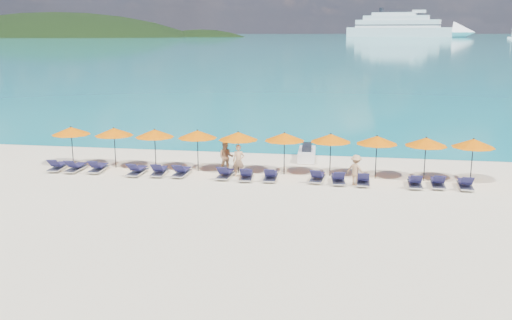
# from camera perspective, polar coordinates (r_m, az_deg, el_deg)

# --- Properties ---
(ground) EXTENTS (1400.00, 1400.00, 0.00)m
(ground) POSITION_cam_1_polar(r_m,az_deg,el_deg) (25.51, -1.11, -4.12)
(ground) COLOR beige
(sea) EXTENTS (1600.00, 1300.00, 0.01)m
(sea) POSITION_cam_1_polar(r_m,az_deg,el_deg) (684.03, 9.28, 12.12)
(sea) COLOR #1FA9B2
(sea) RESTS_ON ground
(headland_main) EXTENTS (374.00, 242.00, 126.50)m
(headland_main) POSITION_cam_1_polar(r_m,az_deg,el_deg) (642.53, -19.06, 8.15)
(headland_main) COLOR black
(headland_main) RESTS_ON ground
(headland_small) EXTENTS (162.00, 126.00, 85.50)m
(headland_small) POSITION_cam_1_polar(r_m,az_deg,el_deg) (605.55, -5.42, 8.83)
(headland_small) COLOR black
(headland_small) RESTS_ON ground
(cruise_ship) EXTENTS (129.08, 49.65, 35.60)m
(cruise_ship) POSITION_cam_1_polar(r_m,az_deg,el_deg) (623.62, 15.18, 12.64)
(cruise_ship) COLOR white
(cruise_ship) RESTS_ON ground
(sailboat_near) EXTENTS (6.50, 2.17, 11.91)m
(sailboat_near) POSITION_cam_1_polar(r_m,az_deg,el_deg) (519.80, 24.19, 11.12)
(sailboat_near) COLOR white
(sailboat_near) RESTS_ON ground
(jetski) EXTENTS (1.06, 2.59, 0.91)m
(jetski) POSITION_cam_1_polar(r_m,az_deg,el_deg) (33.51, 5.10, 0.64)
(jetski) COLOR white
(jetski) RESTS_ON ground
(beachgoer_a) EXTENTS (0.63, 0.43, 1.69)m
(beachgoer_a) POSITION_cam_1_polar(r_m,az_deg,el_deg) (29.42, -1.75, -0.10)
(beachgoer_a) COLOR tan
(beachgoer_a) RESTS_ON ground
(beachgoer_b) EXTENTS (0.86, 0.55, 1.67)m
(beachgoer_b) POSITION_cam_1_polar(r_m,az_deg,el_deg) (30.39, -3.01, 0.28)
(beachgoer_b) COLOR tan
(beachgoer_b) RESTS_ON ground
(beachgoer_c) EXTENTS (1.08, 0.87, 1.52)m
(beachgoer_c) POSITION_cam_1_polar(r_m,az_deg,el_deg) (28.29, 9.96, -1.00)
(beachgoer_c) COLOR tan
(beachgoer_c) RESTS_ON ground
(umbrella_0) EXTENTS (2.10, 2.10, 2.28)m
(umbrella_0) POSITION_cam_1_polar(r_m,az_deg,el_deg) (33.10, -18.01, 2.80)
(umbrella_0) COLOR black
(umbrella_0) RESTS_ON ground
(umbrella_1) EXTENTS (2.10, 2.10, 2.28)m
(umbrella_1) POSITION_cam_1_polar(r_m,az_deg,el_deg) (32.13, -14.02, 2.76)
(umbrella_1) COLOR black
(umbrella_1) RESTS_ON ground
(umbrella_2) EXTENTS (2.10, 2.10, 2.28)m
(umbrella_2) POSITION_cam_1_polar(r_m,az_deg,el_deg) (31.21, -10.11, 2.65)
(umbrella_2) COLOR black
(umbrella_2) RESTS_ON ground
(umbrella_3) EXTENTS (2.10, 2.10, 2.28)m
(umbrella_3) POSITION_cam_1_polar(r_m,az_deg,el_deg) (30.61, -5.88, 2.58)
(umbrella_3) COLOR black
(umbrella_3) RESTS_ON ground
(umbrella_4) EXTENTS (2.10, 2.10, 2.28)m
(umbrella_4) POSITION_cam_1_polar(r_m,az_deg,el_deg) (29.95, -1.79, 2.42)
(umbrella_4) COLOR black
(umbrella_4) RESTS_ON ground
(umbrella_5) EXTENTS (2.10, 2.10, 2.28)m
(umbrella_5) POSITION_cam_1_polar(r_m,az_deg,el_deg) (29.72, 2.86, 2.33)
(umbrella_5) COLOR black
(umbrella_5) RESTS_ON ground
(umbrella_6) EXTENTS (2.10, 2.10, 2.28)m
(umbrella_6) POSITION_cam_1_polar(r_m,az_deg,el_deg) (29.62, 7.49, 2.20)
(umbrella_6) COLOR black
(umbrella_6) RESTS_ON ground
(umbrella_7) EXTENTS (2.10, 2.10, 2.28)m
(umbrella_7) POSITION_cam_1_polar(r_m,az_deg,el_deg) (29.48, 12.00, 1.97)
(umbrella_7) COLOR black
(umbrella_7) RESTS_ON ground
(umbrella_8) EXTENTS (2.10, 2.10, 2.28)m
(umbrella_8) POSITION_cam_1_polar(r_m,az_deg,el_deg) (29.62, 16.65, 1.76)
(umbrella_8) COLOR black
(umbrella_8) RESTS_ON ground
(umbrella_9) EXTENTS (2.10, 2.10, 2.28)m
(umbrella_9) POSITION_cam_1_polar(r_m,az_deg,el_deg) (30.02, 20.91, 1.59)
(umbrella_9) COLOR black
(umbrella_9) RESTS_ON ground
(lounger_0) EXTENTS (0.77, 1.75, 0.66)m
(lounger_0) POSITION_cam_1_polar(r_m,az_deg,el_deg) (32.75, -19.20, -0.58)
(lounger_0) COLOR silver
(lounger_0) RESTS_ON ground
(lounger_1) EXTENTS (0.64, 1.71, 0.66)m
(lounger_1) POSITION_cam_1_polar(r_m,az_deg,el_deg) (32.22, -17.59, -0.68)
(lounger_1) COLOR silver
(lounger_1) RESTS_ON ground
(lounger_2) EXTENTS (0.69, 1.73, 0.66)m
(lounger_2) POSITION_cam_1_polar(r_m,az_deg,el_deg) (31.77, -15.50, -0.73)
(lounger_2) COLOR silver
(lounger_2) RESTS_ON ground
(lounger_3) EXTENTS (0.68, 1.72, 0.66)m
(lounger_3) POSITION_cam_1_polar(r_m,az_deg,el_deg) (30.62, -11.80, -1.03)
(lounger_3) COLOR silver
(lounger_3) RESTS_ON ground
(lounger_4) EXTENTS (0.77, 1.75, 0.66)m
(lounger_4) POSITION_cam_1_polar(r_m,az_deg,el_deg) (30.33, -9.64, -1.07)
(lounger_4) COLOR silver
(lounger_4) RESTS_ON ground
(lounger_5) EXTENTS (0.67, 1.72, 0.66)m
(lounger_5) POSITION_cam_1_polar(r_m,az_deg,el_deg) (30.00, -7.46, -1.15)
(lounger_5) COLOR silver
(lounger_5) RESTS_ON ground
(lounger_6) EXTENTS (0.69, 1.72, 0.66)m
(lounger_6) POSITION_cam_1_polar(r_m,az_deg,el_deg) (29.36, -3.09, -1.37)
(lounger_6) COLOR silver
(lounger_6) RESTS_ON ground
(lounger_7) EXTENTS (0.79, 1.75, 0.66)m
(lounger_7) POSITION_cam_1_polar(r_m,az_deg,el_deg) (29.02, -0.99, -1.52)
(lounger_7) COLOR silver
(lounger_7) RESTS_ON ground
(lounger_8) EXTENTS (0.68, 1.72, 0.66)m
(lounger_8) POSITION_cam_1_polar(r_m,az_deg,el_deg) (28.91, 1.48, -1.58)
(lounger_8) COLOR silver
(lounger_8) RESTS_ON ground
(lounger_9) EXTENTS (0.75, 1.74, 0.66)m
(lounger_9) POSITION_cam_1_polar(r_m,az_deg,el_deg) (28.84, 6.15, -1.69)
(lounger_9) COLOR silver
(lounger_9) RESTS_ON ground
(lounger_10) EXTENTS (0.77, 1.75, 0.66)m
(lounger_10) POSITION_cam_1_polar(r_m,az_deg,el_deg) (28.64, 8.23, -1.86)
(lounger_10) COLOR silver
(lounger_10) RESTS_ON ground
(lounger_11) EXTENTS (0.65, 1.71, 0.66)m
(lounger_11) POSITION_cam_1_polar(r_m,az_deg,el_deg) (28.58, 10.67, -1.97)
(lounger_11) COLOR silver
(lounger_11) RESTS_ON ground
(lounger_12) EXTENTS (0.65, 1.71, 0.66)m
(lounger_12) POSITION_cam_1_polar(r_m,az_deg,el_deg) (28.74, 15.61, -2.15)
(lounger_12) COLOR silver
(lounger_12) RESTS_ON ground
(lounger_13) EXTENTS (0.69, 1.72, 0.66)m
(lounger_13) POSITION_cam_1_polar(r_m,az_deg,el_deg) (29.02, 17.73, -2.15)
(lounger_13) COLOR silver
(lounger_13) RESTS_ON ground
(lounger_14) EXTENTS (0.69, 1.73, 0.66)m
(lounger_14) POSITION_cam_1_polar(r_m,az_deg,el_deg) (29.18, 20.20, -2.25)
(lounger_14) COLOR silver
(lounger_14) RESTS_ON ground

